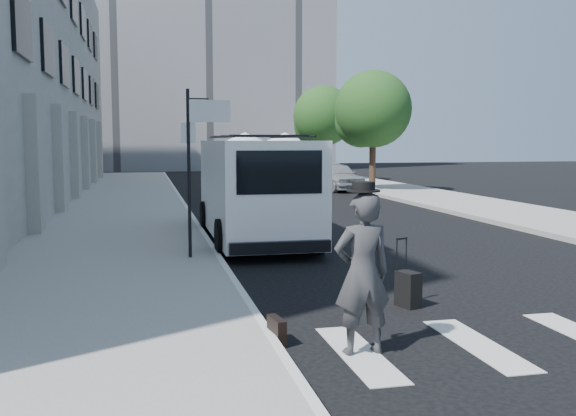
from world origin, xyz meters
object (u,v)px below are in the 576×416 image
parked_car_c (286,169)px  cargo_van (254,189)px  parked_car_b (327,176)px  parked_car_a (336,176)px  businessman (362,274)px  briefcase (277,331)px  suitcase (408,289)px

parked_car_c → cargo_van: bearing=-103.6°
parked_car_b → parked_car_a: bearing=-81.1°
businessman → parked_car_c: bearing=-104.3°
businessman → briefcase: size_ratio=4.52×
businessman → parked_car_b: (7.06, 25.89, -0.31)m
businessman → parked_car_b: 26.83m
businessman → parked_car_b: bearing=-108.8°
cargo_van → parked_car_a: cargo_van is taller
businessman → parked_car_b: size_ratio=0.48×
suitcase → parked_car_c: (4.55, 29.43, 0.52)m
parked_car_a → parked_car_c: (-1.20, 6.76, 0.08)m
suitcase → parked_car_a: size_ratio=0.25×
businessman → parked_car_c: businessman is taller
suitcase → cargo_van: (-1.21, 7.20, 1.05)m
suitcase → parked_car_a: 23.39m
cargo_van → briefcase: bearing=-97.4°
suitcase → parked_car_a: parked_car_a is taller
businessman → suitcase: businessman is taller
briefcase → parked_car_a: bearing=63.3°
businessman → cargo_van: 9.15m
businessman → parked_car_a: size_ratio=0.47×
briefcase → parked_car_b: (7.99, 25.29, 0.51)m
cargo_van → parked_car_c: (5.76, 22.24, -0.52)m
cargo_van → parked_car_c: size_ratio=1.25×
briefcase → cargo_van: cargo_van is taller
briefcase → parked_car_a: size_ratio=0.10×
cargo_van → parked_car_a: 16.98m
parked_car_a → parked_car_b: bearing=89.8°
suitcase → cargo_van: bearing=81.5°
cargo_van → parked_car_c: 22.98m
parked_car_a → parked_car_c: parked_car_c is taller
briefcase → parked_car_a: 25.36m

